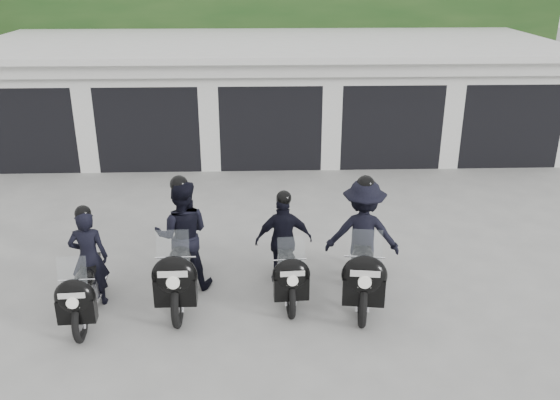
{
  "coord_description": "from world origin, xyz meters",
  "views": [
    {
      "loc": [
        -0.29,
        -9.16,
        5.07
      ],
      "look_at": [
        0.07,
        0.77,
        1.05
      ],
      "focal_mm": 38.0,
      "sensor_mm": 36.0,
      "label": 1
    }
  ],
  "objects_px": {
    "police_bike_a": "(86,273)",
    "police_bike_b": "(181,245)",
    "police_bike_d": "(363,244)",
    "police_bike_c": "(285,249)"
  },
  "relations": [
    {
      "from": "police_bike_a",
      "to": "police_bike_c",
      "type": "bearing_deg",
      "value": 8.05
    },
    {
      "from": "police_bike_a",
      "to": "police_bike_d",
      "type": "height_order",
      "value": "police_bike_d"
    },
    {
      "from": "police_bike_d",
      "to": "police_bike_b",
      "type": "bearing_deg",
      "value": -173.46
    },
    {
      "from": "police_bike_a",
      "to": "police_bike_b",
      "type": "xyz_separation_m",
      "value": [
        1.38,
        0.57,
        0.16
      ]
    },
    {
      "from": "police_bike_b",
      "to": "police_bike_d",
      "type": "bearing_deg",
      "value": -2.22
    },
    {
      "from": "police_bike_b",
      "to": "police_bike_c",
      "type": "xyz_separation_m",
      "value": [
        1.66,
        0.04,
        -0.12
      ]
    },
    {
      "from": "police_bike_a",
      "to": "police_bike_c",
      "type": "height_order",
      "value": "police_bike_c"
    },
    {
      "from": "police_bike_c",
      "to": "police_bike_d",
      "type": "distance_m",
      "value": 1.26
    },
    {
      "from": "police_bike_a",
      "to": "police_bike_b",
      "type": "distance_m",
      "value": 1.5
    },
    {
      "from": "police_bike_a",
      "to": "police_bike_b",
      "type": "relative_size",
      "value": 0.86
    }
  ]
}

